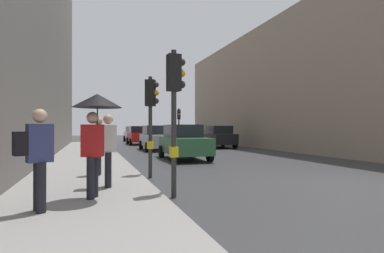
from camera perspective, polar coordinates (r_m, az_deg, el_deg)
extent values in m
plane|color=#38383A|center=(10.09, 25.95, -9.35)|extent=(120.00, 120.00, 0.00)
cube|color=gray|center=(13.22, -19.04, -6.84)|extent=(3.33, 40.00, 0.16)
cube|color=gray|center=(27.33, 24.28, 6.42)|extent=(12.00, 32.43, 9.52)
cylinder|color=#2D2D2D|center=(7.03, -3.40, 0.49)|extent=(0.12, 0.12, 3.38)
cube|color=black|center=(7.14, -3.40, 9.94)|extent=(0.32, 0.26, 0.84)
cube|color=yellow|center=(7.05, -3.40, -4.74)|extent=(0.17, 0.21, 0.24)
sphere|color=#2D231E|center=(7.25, -1.95, 11.88)|extent=(0.18, 0.18, 0.18)
sphere|color=orange|center=(7.20, -1.95, 9.86)|extent=(0.18, 0.18, 0.18)
sphere|color=#2D231E|center=(7.16, -1.95, 7.81)|extent=(0.18, 0.18, 0.18)
cylinder|color=#2D2D2D|center=(9.86, -7.76, -0.15)|extent=(0.12, 0.12, 3.23)
cube|color=black|center=(9.92, -7.76, 6.20)|extent=(0.38, 0.35, 0.84)
cube|color=yellow|center=(9.87, -7.76, -3.44)|extent=(0.23, 0.25, 0.24)
sphere|color=#2D231E|center=(9.90, -6.69, 7.73)|extent=(0.18, 0.18, 0.18)
sphere|color=orange|center=(9.87, -6.69, 6.23)|extent=(0.18, 0.18, 0.18)
sphere|color=#2D231E|center=(9.84, -6.69, 4.73)|extent=(0.18, 0.18, 0.18)
cylinder|color=#2D2D2D|center=(26.49, -2.46, -0.16)|extent=(0.12, 0.12, 3.28)
cube|color=black|center=(26.51, -2.46, 2.26)|extent=(0.24, 0.30, 0.84)
cube|color=yellow|center=(26.49, -2.46, -1.43)|extent=(0.20, 0.16, 0.24)
sphere|color=#2D231E|center=(26.34, -2.36, 2.85)|extent=(0.18, 0.18, 0.18)
sphere|color=orange|center=(26.33, -2.36, 2.28)|extent=(0.18, 0.18, 0.18)
sphere|color=#2D231E|center=(26.32, -2.36, 1.71)|extent=(0.18, 0.18, 0.18)
cube|color=red|center=(29.82, -9.89, -1.93)|extent=(1.84, 4.22, 0.80)
cube|color=black|center=(30.05, -9.96, -0.54)|extent=(1.62, 2.02, 0.64)
cylinder|color=black|center=(28.64, -7.74, -2.80)|extent=(0.23, 0.64, 0.64)
cylinder|color=black|center=(28.38, -11.32, -2.82)|extent=(0.23, 0.64, 0.64)
cylinder|color=black|center=(31.30, -8.60, -2.58)|extent=(0.23, 0.64, 0.64)
cylinder|color=black|center=(31.06, -11.88, -2.60)|extent=(0.23, 0.64, 0.64)
cube|color=#BCBCC1|center=(21.97, -6.62, -2.54)|extent=(1.82, 4.21, 0.80)
cube|color=black|center=(22.20, -6.74, -0.65)|extent=(1.61, 2.01, 0.64)
cylinder|color=black|center=(20.89, -3.45, -3.76)|extent=(0.22, 0.64, 0.64)
cylinder|color=black|center=(20.50, -8.33, -3.82)|extent=(0.22, 0.64, 0.64)
cylinder|color=black|center=(23.50, -5.12, -3.36)|extent=(0.22, 0.64, 0.64)
cylinder|color=black|center=(23.16, -9.47, -3.41)|extent=(0.22, 0.64, 0.64)
cube|color=#2D6038|center=(15.56, -1.49, -3.49)|extent=(1.90, 4.24, 0.80)
cube|color=black|center=(15.78, -1.73, -0.83)|extent=(1.65, 2.04, 0.64)
cylinder|color=black|center=(14.59, 3.36, -5.28)|extent=(0.24, 0.65, 0.64)
cylinder|color=black|center=(14.07, -3.56, -5.47)|extent=(0.24, 0.65, 0.64)
cylinder|color=black|center=(17.14, 0.20, -4.53)|extent=(0.24, 0.65, 0.64)
cylinder|color=black|center=(16.69, -5.73, -4.64)|extent=(0.24, 0.65, 0.64)
cube|color=navy|center=(34.86, -2.11, -1.69)|extent=(1.95, 4.26, 0.80)
cube|color=black|center=(34.61, -2.00, -0.50)|extent=(1.67, 2.06, 0.64)
cylinder|color=black|center=(35.98, -4.02, -2.28)|extent=(0.24, 0.65, 0.64)
cylinder|color=black|center=(36.41, -1.25, -2.25)|extent=(0.24, 0.65, 0.64)
cylinder|color=black|center=(33.35, -3.04, -2.44)|extent=(0.24, 0.65, 0.64)
cylinder|color=black|center=(33.81, -0.07, -2.41)|extent=(0.24, 0.65, 0.64)
cube|color=black|center=(24.82, 4.89, -2.27)|extent=(2.09, 4.32, 0.80)
cube|color=black|center=(24.57, 5.08, -0.61)|extent=(1.74, 2.11, 0.64)
cylinder|color=black|center=(25.85, 2.02, -3.08)|extent=(0.26, 0.65, 0.64)
cylinder|color=black|center=(26.41, 5.77, -3.02)|extent=(0.26, 0.65, 0.64)
cylinder|color=black|center=(23.28, 3.89, -3.39)|extent=(0.26, 0.65, 0.64)
cylinder|color=black|center=(23.90, 8.00, -3.31)|extent=(0.26, 0.65, 0.64)
cube|color=silver|center=(36.46, -10.67, -1.62)|extent=(2.07, 4.31, 0.80)
cube|color=black|center=(36.70, -10.75, -0.48)|extent=(1.73, 2.10, 0.64)
cylinder|color=black|center=(35.35, -8.81, -2.31)|extent=(0.26, 0.65, 0.64)
cylinder|color=black|center=(34.98, -11.68, -2.33)|extent=(0.26, 0.65, 0.64)
cylinder|color=black|center=(37.98, -9.75, -2.17)|extent=(0.26, 0.65, 0.64)
cylinder|color=black|center=(37.64, -12.43, -2.18)|extent=(0.26, 0.65, 0.64)
cylinder|color=black|center=(6.78, -17.71, -8.86)|extent=(0.16, 0.16, 0.85)
cylinder|color=black|center=(6.59, -18.33, -9.11)|extent=(0.16, 0.16, 0.85)
cube|color=red|center=(6.61, -18.01, -2.50)|extent=(0.47, 0.39, 0.66)
sphere|color=tan|center=(6.61, -18.00, 1.57)|extent=(0.24, 0.24, 0.24)
cylinder|color=black|center=(6.57, -17.19, -0.34)|extent=(0.02, 0.02, 0.90)
cone|color=black|center=(6.60, -17.18, 4.62)|extent=(1.00, 1.00, 0.28)
cylinder|color=black|center=(6.08, -26.69, -9.86)|extent=(0.16, 0.16, 0.85)
cylinder|color=black|center=(5.88, -26.25, -10.17)|extent=(0.16, 0.16, 0.85)
cube|color=navy|center=(5.90, -26.46, -2.77)|extent=(0.47, 0.39, 0.66)
sphere|color=tan|center=(5.90, -26.45, 1.80)|extent=(0.24, 0.24, 0.24)
cube|color=black|center=(5.84, -29.33, -2.79)|extent=(0.29, 0.33, 0.40)
cylinder|color=black|center=(7.91, -15.34, -7.62)|extent=(0.16, 0.16, 0.85)
cylinder|color=black|center=(7.71, -15.34, -7.81)|extent=(0.16, 0.16, 0.85)
cube|color=silver|center=(7.75, -15.33, -2.17)|extent=(0.41, 0.28, 0.66)
sphere|color=tan|center=(7.75, -15.33, 1.30)|extent=(0.24, 0.24, 0.24)
cube|color=black|center=(7.75, -17.55, -2.17)|extent=(0.21, 0.29, 0.40)
cylinder|color=black|center=(9.95, -16.98, -6.10)|extent=(0.16, 0.16, 0.85)
cylinder|color=black|center=(9.75, -17.09, -6.22)|extent=(0.16, 0.16, 0.85)
cube|color=black|center=(9.80, -17.03, -1.76)|extent=(0.43, 0.31, 0.66)
sphere|color=tan|center=(9.80, -17.02, 0.99)|extent=(0.24, 0.24, 0.24)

